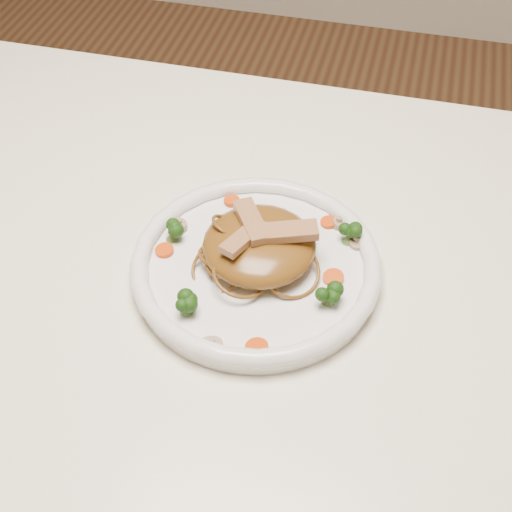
# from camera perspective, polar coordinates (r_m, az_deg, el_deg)

# --- Properties ---
(table) EXTENTS (1.20, 0.80, 0.75)m
(table) POSITION_cam_1_polar(r_m,az_deg,el_deg) (0.84, -3.22, -6.11)
(table) COLOR white
(table) RESTS_ON ground
(plate) EXTENTS (0.29, 0.29, 0.02)m
(plate) POSITION_cam_1_polar(r_m,az_deg,el_deg) (0.76, 0.00, -1.14)
(plate) COLOR white
(plate) RESTS_ON table
(noodle_mound) EXTENTS (0.14, 0.14, 0.04)m
(noodle_mound) POSITION_cam_1_polar(r_m,az_deg,el_deg) (0.75, 0.27, 0.90)
(noodle_mound) COLOR brown
(noodle_mound) RESTS_ON plate
(chicken_a) EXTENTS (0.08, 0.05, 0.01)m
(chicken_a) POSITION_cam_1_polar(r_m,az_deg,el_deg) (0.73, 2.30, 1.96)
(chicken_a) COLOR tan
(chicken_a) RESTS_ON noodle_mound
(chicken_b) EXTENTS (0.05, 0.07, 0.01)m
(chicken_b) POSITION_cam_1_polar(r_m,az_deg,el_deg) (0.74, -0.38, 2.86)
(chicken_b) COLOR tan
(chicken_b) RESTS_ON noodle_mound
(chicken_c) EXTENTS (0.04, 0.06, 0.01)m
(chicken_c) POSITION_cam_1_polar(r_m,az_deg,el_deg) (0.72, -0.98, 1.52)
(chicken_c) COLOR tan
(chicken_c) RESTS_ON noodle_mound
(broccoli_0) EXTENTS (0.03, 0.03, 0.03)m
(broccoli_0) POSITION_cam_1_polar(r_m,az_deg,el_deg) (0.77, 7.64, 2.01)
(broccoli_0) COLOR #1A460E
(broccoli_0) RESTS_ON plate
(broccoli_1) EXTENTS (0.03, 0.03, 0.03)m
(broccoli_1) POSITION_cam_1_polar(r_m,az_deg,el_deg) (0.77, -7.00, 2.26)
(broccoli_1) COLOR #1A460E
(broccoli_1) RESTS_ON plate
(broccoli_2) EXTENTS (0.03, 0.03, 0.03)m
(broccoli_2) POSITION_cam_1_polar(r_m,az_deg,el_deg) (0.70, -5.80, -3.73)
(broccoli_2) COLOR #1A460E
(broccoli_2) RESTS_ON plate
(broccoli_3) EXTENTS (0.03, 0.03, 0.03)m
(broccoli_3) POSITION_cam_1_polar(r_m,az_deg,el_deg) (0.71, 6.03, -2.99)
(broccoli_3) COLOR #1A460E
(broccoli_3) RESTS_ON plate
(carrot_0) EXTENTS (0.02, 0.02, 0.00)m
(carrot_0) POSITION_cam_1_polar(r_m,az_deg,el_deg) (0.80, 5.95, 2.76)
(carrot_0) COLOR #EC5308
(carrot_0) RESTS_ON plate
(carrot_1) EXTENTS (0.02, 0.02, 0.00)m
(carrot_1) POSITION_cam_1_polar(r_m,az_deg,el_deg) (0.77, -7.52, 0.46)
(carrot_1) COLOR #EC5308
(carrot_1) RESTS_ON plate
(carrot_2) EXTENTS (0.03, 0.03, 0.00)m
(carrot_2) POSITION_cam_1_polar(r_m,az_deg,el_deg) (0.74, 6.35, -1.78)
(carrot_2) COLOR #EC5308
(carrot_2) RESTS_ON plate
(carrot_3) EXTENTS (0.02, 0.02, 0.00)m
(carrot_3) POSITION_cam_1_polar(r_m,az_deg,el_deg) (0.82, -2.00, 4.53)
(carrot_3) COLOR #EC5308
(carrot_3) RESTS_ON plate
(carrot_4) EXTENTS (0.03, 0.03, 0.00)m
(carrot_4) POSITION_cam_1_polar(r_m,az_deg,el_deg) (0.68, 0.06, -7.50)
(carrot_4) COLOR #EC5308
(carrot_4) RESTS_ON plate
(mushroom_0) EXTENTS (0.03, 0.03, 0.01)m
(mushroom_0) POSITION_cam_1_polar(r_m,az_deg,el_deg) (0.68, -3.72, -7.22)
(mushroom_0) COLOR tan
(mushroom_0) RESTS_ON plate
(mushroom_1) EXTENTS (0.03, 0.03, 0.01)m
(mushroom_1) POSITION_cam_1_polar(r_m,az_deg,el_deg) (0.78, 8.23, 1.19)
(mushroom_1) COLOR tan
(mushroom_1) RESTS_ON plate
(mushroom_2) EXTENTS (0.04, 0.04, 0.01)m
(mushroom_2) POSITION_cam_1_polar(r_m,az_deg,el_deg) (0.80, -6.34, 2.57)
(mushroom_2) COLOR tan
(mushroom_2) RESTS_ON plate
(mushroom_3) EXTENTS (0.02, 0.02, 0.01)m
(mushroom_3) POSITION_cam_1_polar(r_m,az_deg,el_deg) (0.80, 6.79, 2.73)
(mushroom_3) COLOR tan
(mushroom_3) RESTS_ON plate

